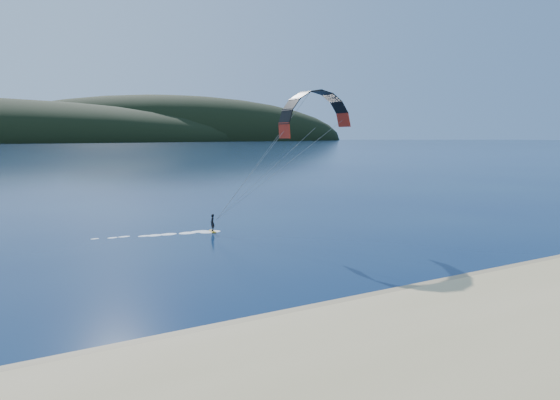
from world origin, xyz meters
The scene contains 3 objects.
ground centered at (0.00, 0.00, 0.00)m, with size 1800.00×1800.00×0.00m, color #08173C.
wet_sand centered at (0.00, 4.50, 0.05)m, with size 220.00×2.50×0.10m.
kitesurfer_near centered at (16.00, 23.99, 8.99)m, with size 23.20×6.34×12.66m.
Camera 1 is at (-10.12, -15.38, 8.74)m, focal length 32.81 mm.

